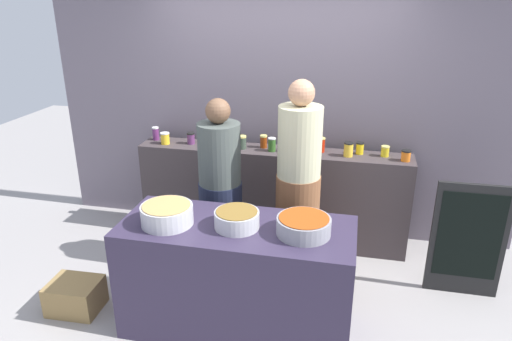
# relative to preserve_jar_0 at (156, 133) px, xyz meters

# --- Properties ---
(ground) EXTENTS (12.00, 12.00, 0.00)m
(ground) POSITION_rel_preserve_jar_0_xyz_m (1.26, -1.16, -1.05)
(ground) COLOR #989392
(storefront_wall) EXTENTS (4.80, 0.12, 3.00)m
(storefront_wall) POSITION_rel_preserve_jar_0_xyz_m (1.26, 0.29, 0.45)
(storefront_wall) COLOR slate
(storefront_wall) RESTS_ON ground
(display_shelf) EXTENTS (2.70, 0.36, 0.98)m
(display_shelf) POSITION_rel_preserve_jar_0_xyz_m (1.26, -0.06, -0.56)
(display_shelf) COLOR #3D3436
(display_shelf) RESTS_ON ground
(prep_table) EXTENTS (1.70, 0.70, 0.87)m
(prep_table) POSITION_rel_preserve_jar_0_xyz_m (1.26, -1.46, -0.62)
(prep_table) COLOR #312841
(prep_table) RESTS_ON ground
(preserve_jar_0) EXTENTS (0.07, 0.07, 0.14)m
(preserve_jar_0) POSITION_rel_preserve_jar_0_xyz_m (0.00, 0.00, 0.00)
(preserve_jar_0) COLOR #5A265B
(preserve_jar_0) RESTS_ON display_shelf
(preserve_jar_1) EXTENTS (0.09, 0.09, 0.12)m
(preserve_jar_1) POSITION_rel_preserve_jar_0_xyz_m (0.15, -0.11, -0.01)
(preserve_jar_1) COLOR gold
(preserve_jar_1) RESTS_ON display_shelf
(preserve_jar_2) EXTENTS (0.08, 0.08, 0.12)m
(preserve_jar_2) POSITION_rel_preserve_jar_0_xyz_m (0.41, -0.05, -0.01)
(preserve_jar_2) COLOR #5A2D5B
(preserve_jar_2) RESTS_ON display_shelf
(preserve_jar_3) EXTENTS (0.08, 0.08, 0.10)m
(preserve_jar_3) POSITION_rel_preserve_jar_0_xyz_m (0.82, -0.07, -0.02)
(preserve_jar_3) COLOR gold
(preserve_jar_3) RESTS_ON display_shelf
(preserve_jar_4) EXTENTS (0.09, 0.09, 0.13)m
(preserve_jar_4) POSITION_rel_preserve_jar_0_xyz_m (0.95, -0.09, -0.00)
(preserve_jar_4) COLOR #374639
(preserve_jar_4) RESTS_ON display_shelf
(preserve_jar_5) EXTENTS (0.07, 0.07, 0.13)m
(preserve_jar_5) POSITION_rel_preserve_jar_0_xyz_m (1.16, -0.01, -0.00)
(preserve_jar_5) COLOR maroon
(preserve_jar_5) RESTS_ON display_shelf
(preserve_jar_6) EXTENTS (0.08, 0.08, 0.13)m
(preserve_jar_6) POSITION_rel_preserve_jar_0_xyz_m (1.25, -0.10, -0.00)
(preserve_jar_6) COLOR #305D22
(preserve_jar_6) RESTS_ON display_shelf
(preserve_jar_7) EXTENTS (0.09, 0.09, 0.15)m
(preserve_jar_7) POSITION_rel_preserve_jar_0_xyz_m (1.49, -0.09, 0.01)
(preserve_jar_7) COLOR olive
(preserve_jar_7) RESTS_ON display_shelf
(preserve_jar_8) EXTENTS (0.09, 0.09, 0.14)m
(preserve_jar_8) POSITION_rel_preserve_jar_0_xyz_m (1.72, -0.01, 0.00)
(preserve_jar_8) COLOR #B41F0B
(preserve_jar_8) RESTS_ON display_shelf
(preserve_jar_9) EXTENTS (0.09, 0.09, 0.14)m
(preserve_jar_9) POSITION_rel_preserve_jar_0_xyz_m (1.99, -0.09, -0.00)
(preserve_jar_9) COLOR yellow
(preserve_jar_9) RESTS_ON display_shelf
(preserve_jar_10) EXTENTS (0.08, 0.08, 0.12)m
(preserve_jar_10) POSITION_rel_preserve_jar_0_xyz_m (2.09, 0.00, -0.01)
(preserve_jar_10) COLOR yellow
(preserve_jar_10) RESTS_ON display_shelf
(preserve_jar_11) EXTENTS (0.08, 0.08, 0.10)m
(preserve_jar_11) POSITION_rel_preserve_jar_0_xyz_m (2.33, -0.02, -0.02)
(preserve_jar_11) COLOR gold
(preserve_jar_11) RESTS_ON display_shelf
(preserve_jar_12) EXTENTS (0.09, 0.09, 0.10)m
(preserve_jar_12) POSITION_rel_preserve_jar_0_xyz_m (2.51, -0.11, -0.02)
(preserve_jar_12) COLOR orange
(preserve_jar_12) RESTS_ON display_shelf
(cooking_pot_left) EXTENTS (0.38, 0.38, 0.15)m
(cooking_pot_left) POSITION_rel_preserve_jar_0_xyz_m (0.76, -1.54, -0.11)
(cooking_pot_left) COLOR #B7B7BC
(cooking_pot_left) RESTS_ON prep_table
(cooking_pot_center) EXTENTS (0.32, 0.32, 0.13)m
(cooking_pot_center) POSITION_rel_preserve_jar_0_xyz_m (1.27, -1.48, -0.12)
(cooking_pot_center) COLOR #B7B7BC
(cooking_pot_center) RESTS_ON prep_table
(cooking_pot_right) EXTENTS (0.38, 0.38, 0.13)m
(cooking_pot_right) POSITION_rel_preserve_jar_0_xyz_m (1.74, -1.48, -0.12)
(cooking_pot_right) COLOR gray
(cooking_pot_right) RESTS_ON prep_table
(cook_with_tongs) EXTENTS (0.38, 0.38, 1.62)m
(cook_with_tongs) POSITION_rel_preserve_jar_0_xyz_m (0.92, -0.73, -0.32)
(cook_with_tongs) COLOR #1B2036
(cook_with_tongs) RESTS_ON ground
(cook_in_cap) EXTENTS (0.38, 0.38, 1.80)m
(cook_in_cap) POSITION_rel_preserve_jar_0_xyz_m (1.60, -0.68, -0.24)
(cook_in_cap) COLOR brown
(cook_in_cap) RESTS_ON ground
(bread_crate) EXTENTS (0.41, 0.34, 0.25)m
(bread_crate) POSITION_rel_preserve_jar_0_xyz_m (-0.08, -1.57, -0.93)
(bread_crate) COLOR olive
(bread_crate) RESTS_ON ground
(chalkboard_sign) EXTENTS (0.59, 0.05, 1.02)m
(chalkboard_sign) POSITION_rel_preserve_jar_0_xyz_m (3.02, -0.64, -0.54)
(chalkboard_sign) COLOR black
(chalkboard_sign) RESTS_ON ground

